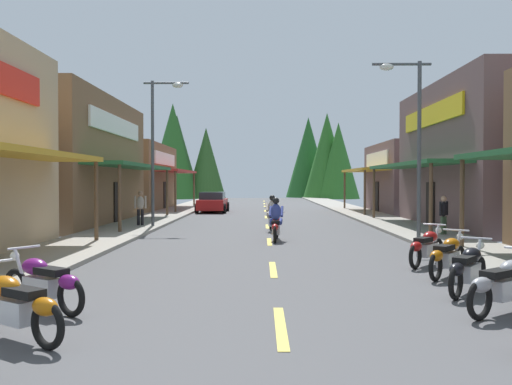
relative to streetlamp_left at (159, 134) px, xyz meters
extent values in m
cube|color=#4C4C4F|center=(4.97, 2.90, -4.38)|extent=(9.72, 84.94, 0.10)
cube|color=gray|center=(-1.25, 2.90, -4.27)|extent=(2.71, 84.94, 0.12)
cube|color=gray|center=(11.19, 2.90, -4.27)|extent=(2.71, 84.94, 0.12)
cube|color=#E0C64C|center=(4.97, -17.07, -4.32)|extent=(0.16, 2.40, 0.01)
cube|color=#E0C64C|center=(4.97, -11.80, -4.32)|extent=(0.16, 2.40, 0.01)
cube|color=#E0C64C|center=(4.97, -5.69, -4.32)|extent=(0.16, 2.40, 0.01)
cube|color=#E0C64C|center=(4.97, 0.88, -4.32)|extent=(0.16, 2.40, 0.01)
cube|color=#E0C64C|center=(4.97, 7.70, -4.32)|extent=(0.16, 2.40, 0.01)
cube|color=#E0C64C|center=(4.97, 14.59, -4.32)|extent=(0.16, 2.40, 0.01)
cube|color=#E0C64C|center=(4.97, 21.54, -4.32)|extent=(0.16, 2.40, 0.01)
cube|color=#E0C64C|center=(4.97, 27.13, -4.32)|extent=(0.16, 2.40, 0.01)
cube|color=#E0C64C|center=(4.97, 33.99, -4.32)|extent=(0.16, 2.40, 0.01)
cylinder|color=brown|center=(-1.00, -6.27, -2.92)|extent=(0.14, 0.14, 2.82)
cube|color=brown|center=(-5.89, 2.43, -1.17)|extent=(6.57, 12.80, 6.32)
cube|color=#236033|center=(-1.70, 2.43, -1.43)|extent=(1.80, 11.52, 0.16)
cylinder|color=brown|center=(-1.00, -3.13, -2.92)|extent=(0.14, 0.14, 2.82)
cylinder|color=brown|center=(-1.00, 7.99, -2.92)|extent=(0.14, 0.14, 2.82)
cube|color=white|center=(-2.54, 2.43, 0.60)|extent=(0.10, 8.96, 0.90)
cube|color=black|center=(-2.56, 2.43, -3.28)|extent=(0.08, 1.10, 2.10)
cube|color=brown|center=(-6.51, 16.21, -1.88)|extent=(7.81, 11.63, 4.89)
cube|color=#B72D28|center=(-1.70, 16.21, -1.43)|extent=(1.80, 10.47, 0.16)
cylinder|color=brown|center=(-1.00, 11.18, -2.92)|extent=(0.14, 0.14, 2.82)
cylinder|color=brown|center=(-1.00, 21.25, -2.92)|extent=(0.14, 0.14, 2.82)
cube|color=white|center=(-2.54, 16.21, -0.51)|extent=(0.10, 8.14, 0.90)
cube|color=black|center=(-2.56, 16.21, -3.28)|extent=(0.08, 1.10, 2.10)
cylinder|color=brown|center=(10.94, -7.94, -2.92)|extent=(0.14, 0.14, 2.82)
cube|color=brown|center=(16.19, 0.36, -1.00)|extent=(7.29, 11.86, 6.65)
cube|color=#236033|center=(11.64, 0.36, -1.43)|extent=(1.80, 10.68, 0.16)
cylinder|color=brown|center=(10.94, -4.78, -2.92)|extent=(0.14, 0.14, 2.82)
cylinder|color=brown|center=(10.94, 5.50, -2.92)|extent=(0.14, 0.14, 2.82)
cube|color=yellow|center=(12.48, 0.36, 0.86)|extent=(0.10, 8.31, 0.90)
cube|color=black|center=(12.50, 0.36, -3.28)|extent=(0.08, 1.10, 2.10)
cube|color=brown|center=(16.95, 12.22, -1.99)|extent=(8.80, 9.41, 4.68)
cube|color=gold|center=(11.64, 12.22, -1.43)|extent=(1.80, 8.47, 0.16)
cylinder|color=brown|center=(10.94, 8.19, -2.92)|extent=(0.14, 0.14, 2.82)
cylinder|color=brown|center=(10.94, 16.26, -2.92)|extent=(0.14, 0.14, 2.82)
cube|color=white|center=(12.48, 12.22, -0.68)|extent=(0.10, 6.59, 0.90)
cube|color=black|center=(12.50, 12.22, -3.28)|extent=(0.08, 1.10, 2.10)
cylinder|color=#474C51|center=(-0.29, 0.00, -0.96)|extent=(0.14, 0.14, 6.73)
cylinder|color=#474C51|center=(0.34, 0.00, 2.30)|extent=(2.06, 0.10, 0.10)
ellipsoid|color=silver|center=(0.87, 0.00, 2.20)|extent=(0.50, 0.30, 0.24)
cylinder|color=#474C51|center=(10.23, -5.73, -1.15)|extent=(0.14, 0.14, 6.35)
cylinder|color=#474C51|center=(9.60, -5.73, 1.93)|extent=(2.06, 0.10, 0.10)
ellipsoid|color=silver|center=(9.07, -5.73, 1.83)|extent=(0.50, 0.30, 0.24)
torus|color=black|center=(8.05, -16.67, -4.01)|extent=(0.57, 0.47, 0.64)
cube|color=silver|center=(8.65, -16.22, -3.93)|extent=(0.73, 0.65, 0.32)
ellipsoid|color=#99999E|center=(8.81, -16.10, -3.61)|extent=(0.64, 0.59, 0.28)
cube|color=black|center=(8.45, -16.37, -3.65)|extent=(0.65, 0.59, 0.12)
ellipsoid|color=#99999E|center=(8.09, -16.64, -3.78)|extent=(0.50, 0.46, 0.24)
torus|color=black|center=(9.11, -14.00, -4.01)|extent=(0.47, 0.57, 0.64)
torus|color=black|center=(8.20, -15.19, -4.01)|extent=(0.47, 0.57, 0.64)
cube|color=silver|center=(8.66, -14.60, -3.93)|extent=(0.65, 0.73, 0.32)
ellipsoid|color=black|center=(8.78, -14.44, -3.61)|extent=(0.59, 0.64, 0.28)
cube|color=black|center=(8.51, -14.80, -3.65)|extent=(0.58, 0.65, 0.12)
ellipsoid|color=black|center=(8.23, -15.15, -3.78)|extent=(0.46, 0.50, 0.24)
cylinder|color=silver|center=(9.03, -14.10, -3.68)|extent=(0.27, 0.33, 0.71)
cylinder|color=silver|center=(8.96, -14.20, -3.31)|extent=(0.50, 0.39, 0.04)
sphere|color=white|center=(9.13, -13.97, -3.48)|extent=(0.16, 0.16, 0.16)
torus|color=black|center=(9.35, -12.20, -4.01)|extent=(0.48, 0.56, 0.64)
torus|color=black|center=(8.42, -13.38, -4.01)|extent=(0.48, 0.56, 0.64)
cube|color=silver|center=(8.88, -12.79, -3.93)|extent=(0.65, 0.72, 0.32)
ellipsoid|color=#BF660C|center=(9.00, -12.63, -3.61)|extent=(0.60, 0.64, 0.28)
cube|color=black|center=(8.73, -12.99, -3.65)|extent=(0.59, 0.64, 0.12)
ellipsoid|color=#BF660C|center=(8.45, -13.34, -3.78)|extent=(0.46, 0.49, 0.24)
cylinder|color=silver|center=(9.27, -12.30, -3.68)|extent=(0.28, 0.33, 0.71)
cylinder|color=silver|center=(9.19, -12.40, -3.31)|extent=(0.50, 0.40, 0.04)
sphere|color=white|center=(9.36, -12.18, -3.48)|extent=(0.16, 0.16, 0.16)
torus|color=black|center=(9.37, -10.54, -4.01)|extent=(0.48, 0.56, 0.64)
torus|color=black|center=(8.44, -11.71, -4.01)|extent=(0.48, 0.56, 0.64)
cube|color=silver|center=(8.91, -11.12, -3.93)|extent=(0.65, 0.72, 0.32)
ellipsoid|color=#A51414|center=(9.03, -10.97, -3.61)|extent=(0.60, 0.64, 0.28)
cube|color=black|center=(8.75, -11.32, -3.65)|extent=(0.59, 0.64, 0.12)
ellipsoid|color=#A51414|center=(8.48, -11.67, -3.78)|extent=(0.46, 0.49, 0.24)
cylinder|color=silver|center=(9.29, -10.64, -3.68)|extent=(0.28, 0.33, 0.71)
cylinder|color=silver|center=(9.22, -10.73, -3.31)|extent=(0.50, 0.40, 0.04)
sphere|color=white|center=(9.39, -10.51, -3.48)|extent=(0.16, 0.16, 0.16)
torus|color=black|center=(1.97, -18.21, -4.01)|extent=(0.59, 0.44, 0.64)
cube|color=silver|center=(1.34, -17.80, -3.93)|extent=(0.74, 0.62, 0.32)
ellipsoid|color=#BF660C|center=(1.18, -17.69, -3.61)|extent=(0.64, 0.58, 0.28)
cube|color=black|center=(1.55, -17.94, -3.65)|extent=(0.66, 0.56, 0.12)
ellipsoid|color=#BF660C|center=(1.93, -18.19, -3.78)|extent=(0.50, 0.44, 0.24)
torus|color=black|center=(0.43, -15.68, -4.01)|extent=(0.59, 0.44, 0.64)
torus|color=black|center=(1.68, -16.51, -4.01)|extent=(0.59, 0.44, 0.64)
cube|color=silver|center=(1.05, -16.10, -3.93)|extent=(0.74, 0.62, 0.32)
ellipsoid|color=#721972|center=(0.89, -15.98, -3.61)|extent=(0.64, 0.58, 0.28)
cube|color=black|center=(1.26, -16.23, -3.65)|extent=(0.65, 0.57, 0.12)
ellipsoid|color=#721972|center=(1.63, -16.48, -3.78)|extent=(0.50, 0.44, 0.24)
cylinder|color=silver|center=(0.54, -15.75, -3.68)|extent=(0.34, 0.26, 0.71)
cylinder|color=silver|center=(0.64, -15.82, -3.31)|extent=(0.37, 0.52, 0.04)
sphere|color=white|center=(0.40, -15.66, -3.48)|extent=(0.16, 0.16, 0.16)
torus|color=black|center=(5.27, -4.58, -4.01)|extent=(0.15, 0.65, 0.64)
torus|color=black|center=(5.16, -6.07, -4.01)|extent=(0.15, 0.65, 0.64)
cube|color=silver|center=(5.21, -5.32, -3.93)|extent=(0.33, 0.72, 0.32)
ellipsoid|color=#A51414|center=(5.23, -5.12, -3.61)|extent=(0.36, 0.58, 0.28)
cube|color=black|center=(5.20, -5.57, -3.65)|extent=(0.32, 0.62, 0.12)
ellipsoid|color=#A51414|center=(5.16, -6.02, -3.78)|extent=(0.27, 0.46, 0.24)
cylinder|color=silver|center=(5.26, -4.71, -3.68)|extent=(0.09, 0.37, 0.71)
cylinder|color=silver|center=(5.25, -4.83, -3.31)|extent=(0.60, 0.08, 0.04)
sphere|color=white|center=(5.27, -4.55, -3.48)|extent=(0.16, 0.16, 0.16)
ellipsoid|color=#333F8C|center=(5.20, -5.47, -3.28)|extent=(0.41, 0.41, 0.64)
sphere|color=black|center=(5.21, -5.42, -2.88)|extent=(0.24, 0.24, 0.24)
cylinder|color=#333F8C|center=(5.06, -5.29, -3.63)|extent=(0.17, 0.43, 0.24)
cylinder|color=#333F8C|center=(5.02, -5.16, -3.28)|extent=(0.14, 0.51, 0.40)
cylinder|color=#333F8C|center=(5.38, -5.32, -3.63)|extent=(0.17, 0.43, 0.24)
cylinder|color=#333F8C|center=(5.43, -5.19, -3.28)|extent=(0.14, 0.51, 0.40)
torus|color=black|center=(5.09, -1.07, -4.01)|extent=(0.14, 0.64, 0.64)
torus|color=black|center=(5.18, -2.56, -4.01)|extent=(0.14, 0.64, 0.64)
cube|color=silver|center=(5.14, -1.82, -3.93)|extent=(0.32, 0.72, 0.32)
ellipsoid|color=navy|center=(5.13, -1.62, -3.61)|extent=(0.35, 0.58, 0.28)
cube|color=black|center=(5.15, -2.07, -3.65)|extent=(0.31, 0.62, 0.12)
ellipsoid|color=navy|center=(5.18, -2.51, -3.78)|extent=(0.27, 0.45, 0.24)
cylinder|color=silver|center=(5.10, -1.20, -3.68)|extent=(0.08, 0.37, 0.71)
cylinder|color=silver|center=(5.11, -1.32, -3.31)|extent=(0.60, 0.08, 0.04)
sphere|color=white|center=(5.09, -1.04, -3.48)|extent=(0.16, 0.16, 0.16)
ellipsoid|color=#B2A599|center=(5.15, -1.97, -3.28)|extent=(0.40, 0.40, 0.64)
sphere|color=black|center=(5.14, -1.92, -2.88)|extent=(0.24, 0.24, 0.24)
cylinder|color=#B2A599|center=(4.98, -1.81, -3.63)|extent=(0.16, 0.43, 0.24)
cylinder|color=#B2A599|center=(4.92, -1.68, -3.28)|extent=(0.13, 0.51, 0.40)
cylinder|color=#B2A599|center=(5.30, -1.79, -3.63)|extent=(0.16, 0.43, 0.24)
cylinder|color=#B2A599|center=(5.34, -1.65, -3.28)|extent=(0.13, 0.51, 0.40)
cylinder|color=black|center=(-0.81, 0.16, -3.90)|extent=(0.14, 0.14, 0.85)
cylinder|color=black|center=(-0.99, 0.17, -3.90)|extent=(0.14, 0.14, 0.85)
ellipsoid|color=#B2A599|center=(-0.90, 0.17, -3.17)|extent=(0.36, 0.27, 0.60)
cylinder|color=#B2A599|center=(-0.66, 0.16, -3.14)|extent=(0.09, 0.09, 0.57)
cylinder|color=#B2A599|center=(-1.14, 0.17, -3.14)|extent=(0.09, 0.09, 0.57)
sphere|color=#8C664C|center=(-0.90, 0.17, -2.74)|extent=(0.23, 0.23, 0.23)
cylinder|color=#3F593F|center=(11.59, -4.13, -3.93)|extent=(0.14, 0.14, 0.80)
cylinder|color=#3F593F|center=(11.73, -4.01, -3.93)|extent=(0.14, 0.14, 0.80)
ellipsoid|color=black|center=(11.66, -4.07, -3.24)|extent=(0.44, 0.43, 0.57)
cylinder|color=black|center=(11.48, -4.23, -3.22)|extent=(0.09, 0.09, 0.54)
cylinder|color=black|center=(11.84, -3.91, -3.22)|extent=(0.09, 0.09, 0.54)
sphere|color=tan|center=(11.66, -4.07, -2.84)|extent=(0.22, 0.22, 0.22)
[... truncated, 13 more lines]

